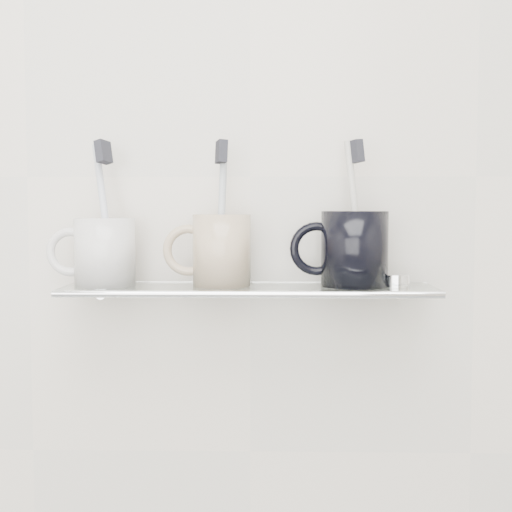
{
  "coord_description": "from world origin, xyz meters",
  "views": [
    {
      "loc": [
        0.03,
        0.08,
        1.21
      ],
      "look_at": [
        0.01,
        1.04,
        1.14
      ],
      "focal_mm": 50.0,
      "sensor_mm": 36.0,
      "label": 1
    }
  ],
  "objects_px": {
    "mug_center": "(222,250)",
    "mug_right": "(355,249)",
    "mug_left": "(105,252)",
    "shelf_glass": "(249,289)"
  },
  "relations": [
    {
      "from": "shelf_glass",
      "to": "mug_left",
      "type": "distance_m",
      "value": 0.2
    },
    {
      "from": "mug_left",
      "to": "mug_center",
      "type": "bearing_deg",
      "value": 6.56
    },
    {
      "from": "shelf_glass",
      "to": "mug_right",
      "type": "relative_size",
      "value": 4.93
    },
    {
      "from": "mug_left",
      "to": "mug_right",
      "type": "height_order",
      "value": "mug_right"
    },
    {
      "from": "shelf_glass",
      "to": "mug_center",
      "type": "bearing_deg",
      "value": 172.25
    },
    {
      "from": "mug_center",
      "to": "shelf_glass",
      "type": "bearing_deg",
      "value": 5.72
    },
    {
      "from": "shelf_glass",
      "to": "mug_right",
      "type": "xyz_separation_m",
      "value": [
        0.14,
        0.0,
        0.05
      ]
    },
    {
      "from": "mug_right",
      "to": "mug_center",
      "type": "bearing_deg",
      "value": 159.61
    },
    {
      "from": "mug_center",
      "to": "mug_right",
      "type": "relative_size",
      "value": 0.96
    },
    {
      "from": "mug_left",
      "to": "mug_right",
      "type": "distance_m",
      "value": 0.34
    }
  ]
}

